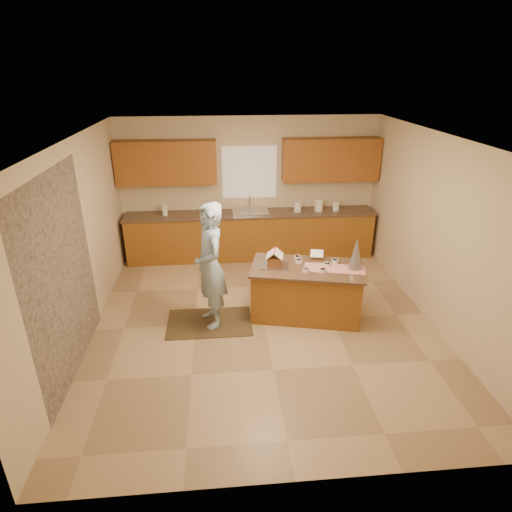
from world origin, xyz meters
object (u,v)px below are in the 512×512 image
object	(u,v)px
boy	(210,266)
gingerbread_house	(275,259)
island_base	(306,292)
tinsel_tree	(356,253)

from	to	relation	value
boy	gingerbread_house	xyz separation A→B (m)	(0.94, 0.18, -0.02)
island_base	boy	xyz separation A→B (m)	(-1.43, -0.11, 0.55)
island_base	tinsel_tree	bearing A→B (deg)	3.67
island_base	gingerbread_house	xyz separation A→B (m)	(-0.48, 0.07, 0.54)
gingerbread_house	island_base	bearing A→B (deg)	-7.95
tinsel_tree	boy	distance (m)	2.11
island_base	boy	distance (m)	1.53
tinsel_tree	gingerbread_house	bearing A→B (deg)	171.16
tinsel_tree	boy	bearing A→B (deg)	-179.96
tinsel_tree	boy	xyz separation A→B (m)	(-2.11, -0.00, -0.11)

